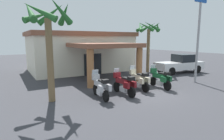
{
  "coord_description": "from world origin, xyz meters",
  "views": [
    {
      "loc": [
        -8.35,
        -8.81,
        3.47
      ],
      "look_at": [
        -0.78,
        2.97,
        1.2
      ],
      "focal_mm": 30.2,
      "sensor_mm": 36.0,
      "label": 1
    }
  ],
  "objects_px": {
    "motorcycle_cream": "(139,80)",
    "roadside_sign": "(199,21)",
    "motorcycle_maroon": "(124,84)",
    "motorcycle_green": "(160,78)",
    "motorcycle_silver": "(101,87)",
    "pickup_truck_white": "(180,64)",
    "motel_building": "(81,51)",
    "pedestrian": "(92,68)",
    "palm_tree_roadside": "(48,28)",
    "palm_tree_near_portico": "(148,33)"
  },
  "relations": [
    {
      "from": "motorcycle_cream",
      "to": "palm_tree_roadside",
      "type": "bearing_deg",
      "value": 87.03
    },
    {
      "from": "motorcycle_silver",
      "to": "motorcycle_maroon",
      "type": "bearing_deg",
      "value": -88.81
    },
    {
      "from": "motel_building",
      "to": "pickup_truck_white",
      "type": "height_order",
      "value": "motel_building"
    },
    {
      "from": "motorcycle_maroon",
      "to": "roadside_sign",
      "type": "relative_size",
      "value": 0.3
    },
    {
      "from": "motorcycle_cream",
      "to": "roadside_sign",
      "type": "distance_m",
      "value": 6.87
    },
    {
      "from": "motel_building",
      "to": "palm_tree_near_portico",
      "type": "xyz_separation_m",
      "value": [
        5.48,
        -5.02,
        2.02
      ]
    },
    {
      "from": "palm_tree_near_portico",
      "to": "motorcycle_cream",
      "type": "bearing_deg",
      "value": -137.75
    },
    {
      "from": "motorcycle_silver",
      "to": "pickup_truck_white",
      "type": "bearing_deg",
      "value": -67.71
    },
    {
      "from": "motorcycle_cream",
      "to": "pickup_truck_white",
      "type": "height_order",
      "value": "pickup_truck_white"
    },
    {
      "from": "motel_building",
      "to": "motorcycle_silver",
      "type": "height_order",
      "value": "motel_building"
    },
    {
      "from": "pedestrian",
      "to": "pickup_truck_white",
      "type": "xyz_separation_m",
      "value": [
        9.28,
        -2.01,
        -0.08
      ]
    },
    {
      "from": "pedestrian",
      "to": "palm_tree_near_portico",
      "type": "bearing_deg",
      "value": 49.91
    },
    {
      "from": "motorcycle_maroon",
      "to": "motel_building",
      "type": "bearing_deg",
      "value": -9.06
    },
    {
      "from": "motorcycle_cream",
      "to": "roadside_sign",
      "type": "relative_size",
      "value": 0.3
    },
    {
      "from": "pedestrian",
      "to": "motorcycle_cream",
      "type": "bearing_deg",
      "value": -27.7
    },
    {
      "from": "motorcycle_silver",
      "to": "pickup_truck_white",
      "type": "xyz_separation_m",
      "value": [
        11.37,
        3.16,
        0.24
      ]
    },
    {
      "from": "motorcycle_maroon",
      "to": "pickup_truck_white",
      "type": "xyz_separation_m",
      "value": [
        9.76,
        3.32,
        0.24
      ]
    },
    {
      "from": "motorcycle_silver",
      "to": "palm_tree_roadside",
      "type": "height_order",
      "value": "palm_tree_roadside"
    },
    {
      "from": "motel_building",
      "to": "roadside_sign",
      "type": "height_order",
      "value": "roadside_sign"
    },
    {
      "from": "pickup_truck_white",
      "to": "roadside_sign",
      "type": "xyz_separation_m",
      "value": [
        -2.78,
        -3.66,
        3.97
      ]
    },
    {
      "from": "motel_building",
      "to": "palm_tree_roadside",
      "type": "height_order",
      "value": "palm_tree_roadside"
    },
    {
      "from": "pickup_truck_white",
      "to": "roadside_sign",
      "type": "relative_size",
      "value": 0.74
    },
    {
      "from": "motorcycle_cream",
      "to": "palm_tree_roadside",
      "type": "xyz_separation_m",
      "value": [
        -5.81,
        0.76,
        3.37
      ]
    },
    {
      "from": "motorcycle_silver",
      "to": "palm_tree_near_portico",
      "type": "xyz_separation_m",
      "value": [
        8.69,
        5.25,
        3.49
      ]
    },
    {
      "from": "pedestrian",
      "to": "palm_tree_roadside",
      "type": "distance_m",
      "value": 6.95
    },
    {
      "from": "roadside_sign",
      "to": "palm_tree_near_portico",
      "type": "bearing_deg",
      "value": 89.06
    },
    {
      "from": "motorcycle_maroon",
      "to": "pickup_truck_white",
      "type": "distance_m",
      "value": 10.31
    },
    {
      "from": "motel_building",
      "to": "motorcycle_cream",
      "type": "bearing_deg",
      "value": -87.18
    },
    {
      "from": "pickup_truck_white",
      "to": "motorcycle_maroon",
      "type": "bearing_deg",
      "value": -151.35
    },
    {
      "from": "motorcycle_silver",
      "to": "motorcycle_green",
      "type": "relative_size",
      "value": 1.0
    },
    {
      "from": "pickup_truck_white",
      "to": "roadside_sign",
      "type": "distance_m",
      "value": 6.07
    },
    {
      "from": "motel_building",
      "to": "palm_tree_roadside",
      "type": "distance_m",
      "value": 11.05
    },
    {
      "from": "pedestrian",
      "to": "palm_tree_roadside",
      "type": "relative_size",
      "value": 0.31
    },
    {
      "from": "motorcycle_silver",
      "to": "palm_tree_roadside",
      "type": "relative_size",
      "value": 0.39
    },
    {
      "from": "motorcycle_cream",
      "to": "palm_tree_roadside",
      "type": "height_order",
      "value": "palm_tree_roadside"
    },
    {
      "from": "motorcycle_maroon",
      "to": "motorcycle_cream",
      "type": "bearing_deg",
      "value": -75.08
    },
    {
      "from": "palm_tree_near_portico",
      "to": "roadside_sign",
      "type": "bearing_deg",
      "value": -90.94
    },
    {
      "from": "pedestrian",
      "to": "palm_tree_roadside",
      "type": "bearing_deg",
      "value": -89.35
    },
    {
      "from": "motorcycle_green",
      "to": "pedestrian",
      "type": "distance_m",
      "value": 6.03
    },
    {
      "from": "motorcycle_maroon",
      "to": "palm_tree_near_portico",
      "type": "height_order",
      "value": "palm_tree_near_portico"
    },
    {
      "from": "motel_building",
      "to": "pedestrian",
      "type": "relative_size",
      "value": 7.06
    },
    {
      "from": "pickup_truck_white",
      "to": "palm_tree_near_portico",
      "type": "height_order",
      "value": "palm_tree_near_portico"
    },
    {
      "from": "palm_tree_near_portico",
      "to": "roadside_sign",
      "type": "xyz_separation_m",
      "value": [
        -0.09,
        -5.74,
        0.72
      ]
    },
    {
      "from": "motel_building",
      "to": "motorcycle_cream",
      "type": "relative_size",
      "value": 5.6
    },
    {
      "from": "pickup_truck_white",
      "to": "palm_tree_roadside",
      "type": "relative_size",
      "value": 0.97
    },
    {
      "from": "motel_building",
      "to": "palm_tree_roadside",
      "type": "relative_size",
      "value": 2.21
    },
    {
      "from": "motorcycle_maroon",
      "to": "motorcycle_green",
      "type": "relative_size",
      "value": 1.0
    },
    {
      "from": "motel_building",
      "to": "roadside_sign",
      "type": "relative_size",
      "value": 1.68
    },
    {
      "from": "motorcycle_maroon",
      "to": "roadside_sign",
      "type": "xyz_separation_m",
      "value": [
        6.98,
        -0.34,
        4.21
      ]
    },
    {
      "from": "motorcycle_silver",
      "to": "pickup_truck_white",
      "type": "relative_size",
      "value": 0.41
    }
  ]
}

